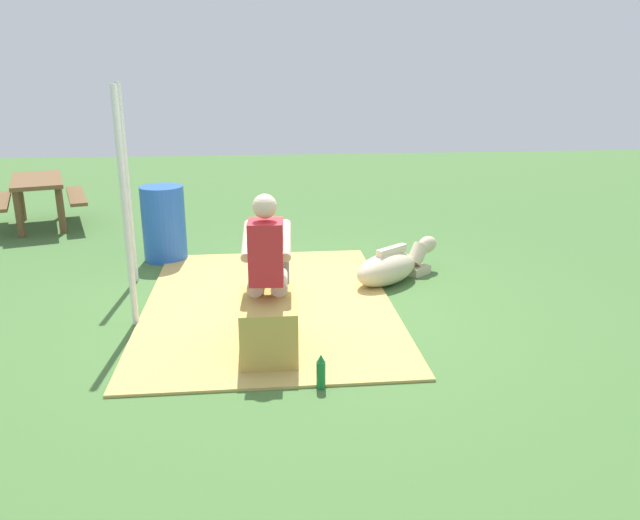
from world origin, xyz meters
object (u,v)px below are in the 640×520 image
object	(u,v)px
person_seated	(267,263)
picnic_bench	(38,190)
tent_pole_left	(125,211)
pony_lying	(392,266)
water_barrel	(164,223)
pony_standing	(271,255)
tent_pole_right	(127,186)
hay_bale	(268,327)
soda_bottle	(321,372)

from	to	relation	value
person_seated	picnic_bench	bearing A→B (deg)	36.03
person_seated	tent_pole_left	xyz separation A→B (m)	(0.62, 1.25, 0.34)
pony_lying	water_barrel	distance (m)	2.93
pony_standing	tent_pole_right	xyz separation A→B (m)	(0.88, 1.53, 0.57)
hay_bale	pony_standing	world-z (taller)	pony_standing
tent_pole_right	picnic_bench	size ratio (longest dim) A/B	1.20
pony_lying	tent_pole_right	world-z (taller)	tent_pole_right
soda_bottle	water_barrel	size ratio (longest dim) A/B	0.30
water_barrel	tent_pole_right	distance (m)	1.06
picnic_bench	soda_bottle	bearing A→B (deg)	-145.37
pony_standing	picnic_bench	size ratio (longest dim) A/B	0.73
soda_bottle	water_barrel	xyz separation A→B (m)	(3.50, 1.62, 0.34)
tent_pole_left	picnic_bench	size ratio (longest dim) A/B	1.20
hay_bale	pony_lying	xyz separation A→B (m)	(1.71, -1.44, -0.06)
hay_bale	person_seated	bearing A→B (deg)	-2.39
pony_standing	tent_pole_right	world-z (taller)	tent_pole_right
person_seated	tent_pole_right	xyz separation A→B (m)	(1.89, 1.48, 0.34)
water_barrel	tent_pole_right	world-z (taller)	tent_pole_right
hay_bale	pony_standing	bearing A→B (deg)	-2.90
soda_bottle	pony_standing	bearing A→B (deg)	10.19
pony_lying	tent_pole_left	size ratio (longest dim) A/B	0.55
tent_pole_left	tent_pole_right	bearing A→B (deg)	10.13
pony_standing	pony_lying	distance (m)	1.52
person_seated	water_barrel	xyz separation A→B (m)	(2.71, 1.25, -0.29)
tent_pole_left	tent_pole_right	size ratio (longest dim) A/B	1.00
tent_pole_right	person_seated	bearing A→B (deg)	-141.92
water_barrel	tent_pole_right	xyz separation A→B (m)	(-0.82, 0.23, 0.63)
soda_bottle	hay_bale	bearing A→B (deg)	31.42
tent_pole_left	tent_pole_right	xyz separation A→B (m)	(1.27, 0.23, 0.00)
hay_bale	soda_bottle	xyz separation A→B (m)	(-0.63, -0.38, -0.11)
hay_bale	tent_pole_left	xyz separation A→B (m)	(0.78, 1.25, 0.86)
soda_bottle	picnic_bench	size ratio (longest dim) A/B	0.15
pony_standing	water_barrel	distance (m)	2.14
pony_lying	picnic_bench	bearing A→B (deg)	57.18
pony_standing	soda_bottle	world-z (taller)	pony_standing
pony_lying	tent_pole_left	distance (m)	2.98
water_barrel	tent_pole_left	xyz separation A→B (m)	(-2.09, 0.01, 0.63)
person_seated	pony_standing	size ratio (longest dim) A/B	1.02
person_seated	tent_pole_right	distance (m)	2.42
person_seated	tent_pole_right	world-z (taller)	tent_pole_right
hay_bale	person_seated	xyz separation A→B (m)	(0.17, -0.01, 0.52)
pony_standing	tent_pole_left	world-z (taller)	tent_pole_left
pony_standing	picnic_bench	xyz separation A→B (m)	(3.65, 3.44, 0.05)
tent_pole_right	pony_lying	bearing A→B (deg)	-96.64
person_seated	pony_lying	distance (m)	2.18
pony_lying	tent_pole_right	distance (m)	3.07
pony_lying	picnic_bench	size ratio (longest dim) A/B	0.67
person_seated	pony_lying	xyz separation A→B (m)	(1.55, -1.43, -0.57)
soda_bottle	tent_pole_left	size ratio (longest dim) A/B	0.13
pony_lying	water_barrel	bearing A→B (deg)	66.53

